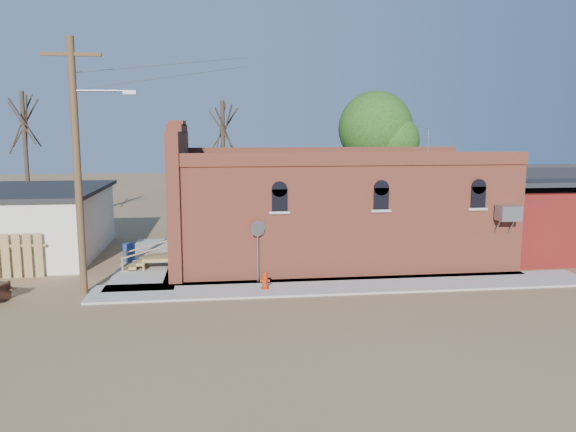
{
  "coord_description": "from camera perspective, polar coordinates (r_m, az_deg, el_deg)",
  "views": [
    {
      "loc": [
        -3.33,
        -19.19,
        5.85
      ],
      "look_at": [
        -0.53,
        3.15,
        2.4
      ],
      "focal_mm": 35.0,
      "sensor_mm": 36.0,
      "label": 1
    }
  ],
  "objects": [
    {
      "name": "tree_leafy",
      "position": [
        33.99,
        8.88,
        8.75
      ],
      "size": [
        4.4,
        4.4,
        8.15
      ],
      "color": "#422E25",
      "rests_on": "ground"
    },
    {
      "name": "brick_bar",
      "position": [
        25.42,
        4.2,
        0.75
      ],
      "size": [
        16.4,
        7.97,
        6.3
      ],
      "color": "#B45037",
      "rests_on": "ground"
    },
    {
      "name": "red_shed",
      "position": [
        29.02,
        23.65,
        0.89
      ],
      "size": [
        5.4,
        6.4,
        4.3
      ],
      "color": "#601610",
      "rests_on": "ground"
    },
    {
      "name": "trash_barrel",
      "position": [
        25.89,
        -15.84,
        -3.58
      ],
      "size": [
        0.53,
        0.53,
        0.81
      ],
      "primitive_type": "cylinder",
      "rotation": [
        0.0,
        0.0,
        -0.01
      ],
      "color": "navy",
      "rests_on": "sidewalk_west"
    },
    {
      "name": "tree_bare_near",
      "position": [
        32.19,
        -6.64,
        8.86
      ],
      "size": [
        2.8,
        2.8,
        7.65
      ],
      "color": "#422E25",
      "rests_on": "ground"
    },
    {
      "name": "ground",
      "position": [
        20.34,
        2.6,
        -8.02
      ],
      "size": [
        120.0,
        120.0,
        0.0
      ],
      "primitive_type": "plane",
      "color": "brown",
      "rests_on": "ground"
    },
    {
      "name": "stop_sign",
      "position": [
        21.4,
        -3.11,
        -1.87
      ],
      "size": [
        0.6,
        0.34,
        2.4
      ],
      "rotation": [
        0.0,
        0.0,
        0.04
      ],
      "color": "gray",
      "rests_on": "sidewalk_south"
    },
    {
      "name": "sidewalk_south",
      "position": [
        21.46,
        6.17,
        -7.05
      ],
      "size": [
        19.0,
        2.2,
        0.08
      ],
      "primitive_type": "cube",
      "color": "#9E9991",
      "rests_on": "ground"
    },
    {
      "name": "fire_hydrant",
      "position": [
        20.71,
        -2.35,
        -6.55
      ],
      "size": [
        0.37,
        0.36,
        0.65
      ],
      "rotation": [
        0.0,
        0.0,
        -0.23
      ],
      "color": "#A72809",
      "rests_on": "sidewalk_south"
    },
    {
      "name": "sidewalk_west",
      "position": [
        26.02,
        -13.56,
        -4.44
      ],
      "size": [
        2.6,
        10.0,
        0.08
      ],
      "primitive_type": "cube",
      "color": "#9E9991",
      "rests_on": "ground"
    },
    {
      "name": "tree_bare_far",
      "position": [
        34.87,
        -25.28,
        8.73
      ],
      "size": [
        2.8,
        2.8,
        8.16
      ],
      "color": "#422E25",
      "rests_on": "ground"
    },
    {
      "name": "utility_pole",
      "position": [
        20.98,
        -20.5,
        5.22
      ],
      "size": [
        3.12,
        0.26,
        9.0
      ],
      "color": "#4C3A1E",
      "rests_on": "ground"
    }
  ]
}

